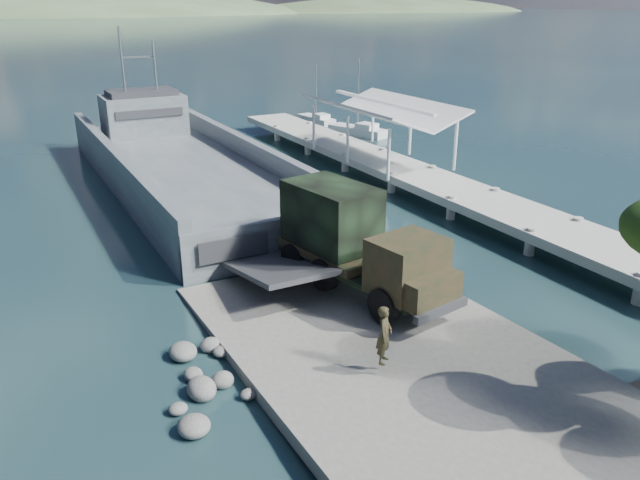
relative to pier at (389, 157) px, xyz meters
The scene contains 10 objects.
ground 22.89m from the pier, 124.71° to the right, with size 1400.00×1400.00×0.00m, color #19343D.
boat_ramp 23.70m from the pier, 123.33° to the right, with size 10.00×18.00×0.50m, color slate.
shoreline_rocks 26.55m from the pier, 136.42° to the right, with size 3.20×5.60×0.90m, color #4E4E4C, non-canonical shape.
distant_headlands 542.50m from the pier, 86.09° to the left, with size 1000.00×240.00×48.00m, color #405B38, non-canonical shape.
pier is the anchor object (origin of this frame).
landing_craft 13.90m from the pier, 160.51° to the left, with size 9.17×35.88×10.64m.
military_truck 18.73m from the pier, 128.17° to the right, with size 4.13×9.00×4.03m.
soldier 25.07m from the pier, 124.17° to the right, with size 0.72×0.47×1.96m, color black.
sailboat_near 15.18m from the pier, 66.48° to the left, with size 3.67×5.99×7.03m.
sailboat_far 21.83m from the pier, 75.50° to the left, with size 2.00×5.06×6.00m.
Camera 1 is at (-10.89, -16.17, 11.68)m, focal length 35.00 mm.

